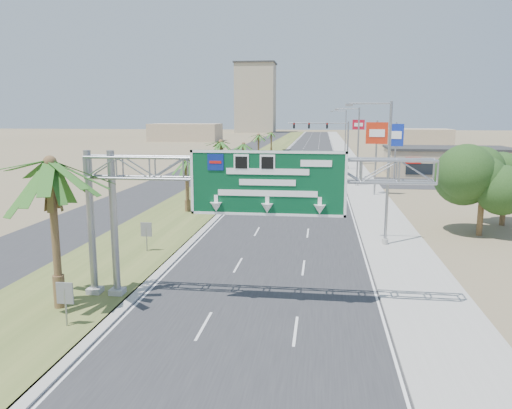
{
  "coord_description": "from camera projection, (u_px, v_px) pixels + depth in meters",
  "views": [
    {
      "loc": [
        2.94,
        -13.0,
        9.09
      ],
      "look_at": [
        -0.61,
        13.92,
        4.2
      ],
      "focal_mm": 35.0,
      "sensor_mm": 36.0,
      "label": 1
    }
  ],
  "objects": [
    {
      "name": "palm_row_d",
      "position": [
        243.0,
        145.0,
        79.51
      ],
      "size": [
        3.99,
        3.99,
        5.45
      ],
      "color": "brown",
      "rests_on": "ground"
    },
    {
      "name": "oak_near",
      "position": [
        484.0,
        177.0,
        37.31
      ],
      "size": [
        4.5,
        4.5,
        6.8
      ],
      "color": "brown",
      "rests_on": "ground"
    },
    {
      "name": "oak_far",
      "position": [
        506.0,
        180.0,
        40.95
      ],
      "size": [
        3.5,
        3.5,
        5.6
      ],
      "color": "brown",
      "rests_on": "ground"
    },
    {
      "name": "car_far",
      "position": [
        286.0,
        154.0,
        107.45
      ],
      "size": [
        2.51,
        5.69,
        1.63
      ],
      "primitive_type": "imported",
      "rotation": [
        0.0,
        0.0,
        0.04
      ],
      "color": "black",
      "rests_on": "ground"
    },
    {
      "name": "streetlight_near",
      "position": [
        385.0,
        180.0,
        34.37
      ],
      "size": [
        3.27,
        0.44,
        10.0
      ],
      "color": "gray",
      "rests_on": "ground"
    },
    {
      "name": "pole_sign_red_near",
      "position": [
        377.0,
        137.0,
        55.8
      ],
      "size": [
        2.42,
        0.64,
        8.48
      ],
      "color": "gray",
      "rests_on": "ground"
    },
    {
      "name": "building_distant_left",
      "position": [
        186.0,
        132.0,
        176.05
      ],
      "size": [
        24.0,
        14.0,
        6.0
      ],
      "primitive_type": "cube",
      "color": "tan",
      "rests_on": "ground"
    },
    {
      "name": "pole_sign_blue",
      "position": [
        396.0,
        138.0,
        67.65
      ],
      "size": [
        2.01,
        0.81,
        8.09
      ],
      "color": "gray",
      "rests_on": "ground"
    },
    {
      "name": "building_distant_right",
      "position": [
        415.0,
        137.0,
        146.97
      ],
      "size": [
        20.0,
        12.0,
        5.0
      ],
      "primitive_type": "cube",
      "color": "tan",
      "rests_on": "ground"
    },
    {
      "name": "opposing_road",
      "position": [
        241.0,
        152.0,
        124.19
      ],
      "size": [
        8.0,
        300.0,
        0.02
      ],
      "primitive_type": "cube",
      "color": "#28282B",
      "rests_on": "ground"
    },
    {
      "name": "palm_near",
      "position": [
        50.0,
        164.0,
        22.44
      ],
      "size": [
        5.7,
        5.7,
        8.35
      ],
      "color": "brown",
      "rests_on": "ground"
    },
    {
      "name": "median_signback_b",
      "position": [
        146.0,
        232.0,
        33.08
      ],
      "size": [
        0.75,
        0.08,
        2.08
      ],
      "color": "gray",
      "rests_on": "ground"
    },
    {
      "name": "tower_distant",
      "position": [
        256.0,
        98.0,
        259.61
      ],
      "size": [
        20.0,
        16.0,
        35.0
      ],
      "primitive_type": "cube",
      "color": "tan",
      "rests_on": "ground"
    },
    {
      "name": "pole_sign_red_far",
      "position": [
        358.0,
        128.0,
        91.82
      ],
      "size": [
        2.22,
        0.53,
        8.41
      ],
      "color": "gray",
      "rests_on": "ground"
    },
    {
      "name": "sidewalk_right",
      "position": [
        345.0,
        153.0,
        120.9
      ],
      "size": [
        4.0,
        300.0,
        0.1
      ],
      "primitive_type": "cube",
      "color": "#9E9B93",
      "rests_on": "ground"
    },
    {
      "name": "median_signback_a",
      "position": [
        65.0,
        296.0,
        21.28
      ],
      "size": [
        0.75,
        0.08,
        2.08
      ],
      "color": "gray",
      "rests_on": "ground"
    },
    {
      "name": "car_left_lane",
      "position": [
        243.0,
        200.0,
        48.98
      ],
      "size": [
        2.64,
        5.27,
        1.72
      ],
      "primitive_type": "imported",
      "rotation": [
        0.0,
        0.0,
        -0.12
      ],
      "color": "black",
      "rests_on": "ground"
    },
    {
      "name": "sign_gantry",
      "position": [
        235.0,
        180.0,
        23.42
      ],
      "size": [
        16.75,
        1.24,
        7.5
      ],
      "color": "gray",
      "rests_on": "ground"
    },
    {
      "name": "palm_row_f",
      "position": [
        271.0,
        133.0,
        122.39
      ],
      "size": [
        3.99,
        3.99,
        5.75
      ],
      "color": "brown",
      "rests_on": "ground"
    },
    {
      "name": "palm_row_c",
      "position": [
        221.0,
        143.0,
        61.73
      ],
      "size": [
        3.99,
        3.99,
        6.75
      ],
      "color": "brown",
      "rests_on": "ground"
    },
    {
      "name": "palm_row_b",
      "position": [
        187.0,
        161.0,
        46.25
      ],
      "size": [
        3.99,
        3.99,
        5.95
      ],
      "color": "brown",
      "rests_on": "ground"
    },
    {
      "name": "car_mid_lane",
      "position": [
        312.0,
        171.0,
        74.4
      ],
      "size": [
        2.04,
        4.94,
        1.59
      ],
      "primitive_type": "imported",
      "rotation": [
        0.0,
        0.0,
        0.08
      ],
      "color": "maroon",
      "rests_on": "ground"
    },
    {
      "name": "signal_mast",
      "position": [
        336.0,
        141.0,
        83.37
      ],
      "size": [
        10.28,
        0.71,
        8.0
      ],
      "color": "gray",
      "rests_on": "ground"
    },
    {
      "name": "palm_row_e",
      "position": [
        258.0,
        135.0,
        97.93
      ],
      "size": [
        3.99,
        3.99,
        6.15
      ],
      "color": "brown",
      "rests_on": "ground"
    },
    {
      "name": "streetlight_mid",
      "position": [
        356.0,
        150.0,
        63.64
      ],
      "size": [
        3.27,
        0.44,
        10.0
      ],
      "color": "gray",
      "rests_on": "ground"
    },
    {
      "name": "streetlight_far",
      "position": [
        344.0,
        137.0,
        98.77
      ],
      "size": [
        3.27,
        0.44,
        10.0
      ],
      "color": "gray",
      "rests_on": "ground"
    },
    {
      "name": "median_grass",
      "position": [
        269.0,
        152.0,
        123.28
      ],
      "size": [
        7.0,
        300.0,
        0.12
      ],
      "primitive_type": "cube",
      "color": "#4B5B28",
      "rests_on": "ground"
    },
    {
      "name": "road",
      "position": [
        310.0,
        152.0,
        122.0
      ],
      "size": [
        12.0,
        300.0,
        0.02
      ],
      "primitive_type": "cube",
      "color": "#28282B",
      "rests_on": "ground"
    },
    {
      "name": "car_right_lane",
      "position": [
        327.0,
        171.0,
        75.07
      ],
      "size": [
        2.75,
        5.47,
        1.48
      ],
      "primitive_type": "imported",
      "rotation": [
        0.0,
        0.0,
        0.05
      ],
      "color": "gray",
      "rests_on": "ground"
    },
    {
      "name": "store_building",
      "position": [
        448.0,
        162.0,
        75.89
      ],
      "size": [
        18.0,
        10.0,
        4.0
      ],
      "primitive_type": "cube",
      "color": "tan",
      "rests_on": "ground"
    }
  ]
}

